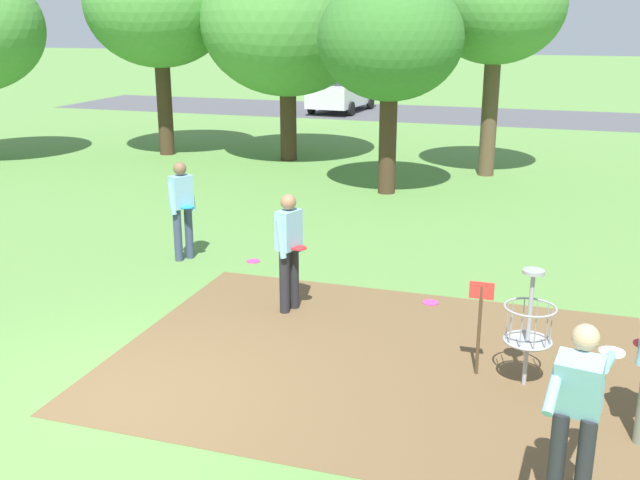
{
  "coord_description": "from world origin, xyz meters",
  "views": [
    {
      "loc": [
        4.3,
        -6.15,
        4.05
      ],
      "look_at": [
        1.22,
        3.42,
        1.0
      ],
      "focal_mm": 41.53,
      "sensor_mm": 36.0,
      "label": 1
    }
  ],
  "objects_px": {
    "frisbee_far_left": "(430,303)",
    "tree_mid_center": "(390,40)",
    "disc_golf_basket": "(524,323)",
    "tree_near_right": "(159,5)",
    "parked_car_leftmost": "(342,90)",
    "player_foreground_watching": "(289,246)",
    "player_waiting_right": "(182,205)",
    "player_throwing": "(577,408)",
    "frisbee_far_right": "(253,261)",
    "tree_mid_right": "(497,6)",
    "tree_near_left": "(287,22)"
  },
  "relations": [
    {
      "from": "disc_golf_basket",
      "to": "tree_near_left",
      "type": "xyz_separation_m",
      "value": [
        -7.29,
        12.16,
        3.14
      ]
    },
    {
      "from": "frisbee_far_left",
      "to": "tree_near_right",
      "type": "height_order",
      "value": "tree_near_right"
    },
    {
      "from": "player_throwing",
      "to": "tree_near_right",
      "type": "relative_size",
      "value": 0.28
    },
    {
      "from": "player_waiting_right",
      "to": "frisbee_far_left",
      "type": "relative_size",
      "value": 7.38
    },
    {
      "from": "tree_near_right",
      "to": "player_waiting_right",
      "type": "bearing_deg",
      "value": -59.34
    },
    {
      "from": "player_foreground_watching",
      "to": "tree_near_right",
      "type": "xyz_separation_m",
      "value": [
        -7.88,
        10.64,
        3.4
      ]
    },
    {
      "from": "disc_golf_basket",
      "to": "tree_near_right",
      "type": "distance_m",
      "value": 16.72
    },
    {
      "from": "player_waiting_right",
      "to": "disc_golf_basket",
      "type": "bearing_deg",
      "value": -26.52
    },
    {
      "from": "frisbee_far_right",
      "to": "tree_mid_center",
      "type": "distance_m",
      "value": 6.85
    },
    {
      "from": "frisbee_far_right",
      "to": "tree_mid_right",
      "type": "bearing_deg",
      "value": 70.45
    },
    {
      "from": "tree_near_left",
      "to": "tree_mid_right",
      "type": "relative_size",
      "value": 1.03
    },
    {
      "from": "tree_near_right",
      "to": "parked_car_leftmost",
      "type": "relative_size",
      "value": 1.44
    },
    {
      "from": "player_waiting_right",
      "to": "player_throwing",
      "type": "bearing_deg",
      "value": -39.08
    },
    {
      "from": "frisbee_far_left",
      "to": "tree_mid_right",
      "type": "distance_m",
      "value": 10.5
    },
    {
      "from": "player_throwing",
      "to": "tree_mid_center",
      "type": "relative_size",
      "value": 0.34
    },
    {
      "from": "tree_near_left",
      "to": "tree_near_right",
      "type": "relative_size",
      "value": 0.96
    },
    {
      "from": "player_throwing",
      "to": "tree_near_right",
      "type": "bearing_deg",
      "value": 129.52
    },
    {
      "from": "tree_near_left",
      "to": "tree_near_right",
      "type": "bearing_deg",
      "value": -176.35
    },
    {
      "from": "player_waiting_right",
      "to": "frisbee_far_right",
      "type": "height_order",
      "value": "player_waiting_right"
    },
    {
      "from": "frisbee_far_left",
      "to": "parked_car_leftmost",
      "type": "distance_m",
      "value": 22.9
    },
    {
      "from": "parked_car_leftmost",
      "to": "tree_near_right",
      "type": "bearing_deg",
      "value": -100.17
    },
    {
      "from": "tree_mid_center",
      "to": "parked_car_leftmost",
      "type": "relative_size",
      "value": 1.15
    },
    {
      "from": "disc_golf_basket",
      "to": "player_foreground_watching",
      "type": "bearing_deg",
      "value": 158.71
    },
    {
      "from": "player_throwing",
      "to": "player_waiting_right",
      "type": "relative_size",
      "value": 1.0
    },
    {
      "from": "frisbee_far_left",
      "to": "tree_mid_center",
      "type": "relative_size",
      "value": 0.05
    },
    {
      "from": "player_foreground_watching",
      "to": "frisbee_far_right",
      "type": "xyz_separation_m",
      "value": [
        -1.35,
        1.86,
        -0.96
      ]
    },
    {
      "from": "player_throwing",
      "to": "tree_mid_center",
      "type": "height_order",
      "value": "tree_mid_center"
    },
    {
      "from": "tree_near_left",
      "to": "tree_near_right",
      "type": "distance_m",
      "value": 3.9
    },
    {
      "from": "player_throwing",
      "to": "parked_car_leftmost",
      "type": "distance_m",
      "value": 27.66
    },
    {
      "from": "frisbee_far_right",
      "to": "tree_near_right",
      "type": "distance_m",
      "value": 11.78
    },
    {
      "from": "player_foreground_watching",
      "to": "tree_mid_center",
      "type": "height_order",
      "value": "tree_mid_center"
    },
    {
      "from": "disc_golf_basket",
      "to": "tree_near_left",
      "type": "relative_size",
      "value": 0.23
    },
    {
      "from": "tree_near_right",
      "to": "tree_mid_center",
      "type": "relative_size",
      "value": 1.25
    },
    {
      "from": "player_waiting_right",
      "to": "tree_mid_right",
      "type": "xyz_separation_m",
      "value": [
        4.25,
        8.85,
        3.31
      ]
    },
    {
      "from": "disc_golf_basket",
      "to": "tree_near_right",
      "type": "bearing_deg",
      "value": 133.11
    },
    {
      "from": "player_foreground_watching",
      "to": "tree_near_right",
      "type": "distance_m",
      "value": 13.67
    },
    {
      "from": "player_throwing",
      "to": "tree_near_left",
      "type": "height_order",
      "value": "tree_near_left"
    },
    {
      "from": "player_throwing",
      "to": "tree_mid_right",
      "type": "xyz_separation_m",
      "value": [
        -2.09,
        13.99,
        3.3
      ]
    },
    {
      "from": "disc_golf_basket",
      "to": "tree_near_right",
      "type": "xyz_separation_m",
      "value": [
        -11.15,
        11.92,
        3.61
      ]
    },
    {
      "from": "player_waiting_right",
      "to": "tree_near_left",
      "type": "bearing_deg",
      "value": 99.08
    },
    {
      "from": "disc_golf_basket",
      "to": "tree_mid_center",
      "type": "height_order",
      "value": "tree_mid_center"
    },
    {
      "from": "disc_golf_basket",
      "to": "tree_mid_center",
      "type": "relative_size",
      "value": 0.28
    },
    {
      "from": "tree_near_left",
      "to": "tree_mid_right",
      "type": "xyz_separation_m",
      "value": [
        5.73,
        -0.42,
        0.39
      ]
    },
    {
      "from": "player_foreground_watching",
      "to": "tree_near_right",
      "type": "height_order",
      "value": "tree_near_right"
    },
    {
      "from": "tree_mid_center",
      "to": "disc_golf_basket",
      "type": "bearing_deg",
      "value": -67.97
    },
    {
      "from": "tree_mid_center",
      "to": "player_waiting_right",
      "type": "bearing_deg",
      "value": -110.08
    },
    {
      "from": "tree_near_right",
      "to": "player_throwing",
      "type": "bearing_deg",
      "value": -50.48
    },
    {
      "from": "player_waiting_right",
      "to": "player_foreground_watching",
      "type": "bearing_deg",
      "value": -32.6
    },
    {
      "from": "player_waiting_right",
      "to": "tree_mid_center",
      "type": "distance_m",
      "value": 6.9
    },
    {
      "from": "frisbee_far_left",
      "to": "tree_mid_center",
      "type": "height_order",
      "value": "tree_mid_center"
    }
  ]
}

